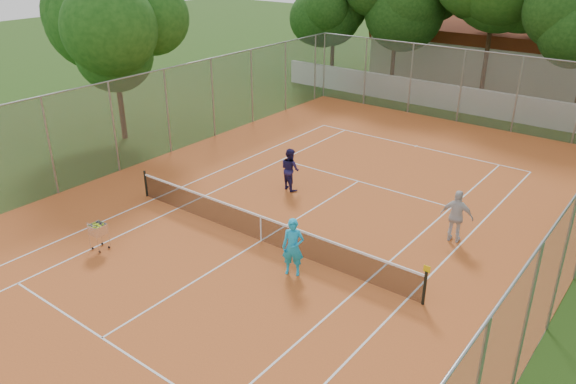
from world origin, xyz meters
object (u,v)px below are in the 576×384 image
Objects in this scene: player_near at (293,247)px; ball_hopper at (99,236)px; player_far_right at (457,216)px; tennis_net at (261,228)px; clubhouse at (499,47)px; player_far_left at (290,169)px.

player_near is 6.53m from ball_hopper.
player_near is 1.00× the size of player_far_right.
player_far_right is 11.85m from ball_hopper.
clubhouse is (-2.00, 29.00, 1.69)m from tennis_net.
player_near reaches higher than tennis_net.
player_near reaches higher than ball_hopper.
clubhouse is 9.40× the size of player_far_left.
player_far_right is (7.02, -0.04, 0.05)m from player_far_left.
player_near is at bearing -24.78° from tennis_net.
player_far_right reaches higher than player_far_left.
player_far_right reaches higher than tennis_net.
player_near is at bearing 19.61° from ball_hopper.
player_far_right is at bearing 37.54° from tennis_net.
player_far_right is at bearing -162.62° from player_far_left.
ball_hopper is (-1.84, -32.67, -1.67)m from clubhouse.
player_far_left is 7.02m from player_far_right.
tennis_net is at bearing 130.23° from player_near.
player_far_left is (0.17, -24.97, -1.31)m from clubhouse.
player_near is at bearing 48.48° from player_far_right.
ball_hopper is at bearing 30.94° from player_far_right.
clubhouse reaches higher than player_far_right.
ball_hopper is at bearing 93.06° from player_far_left.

